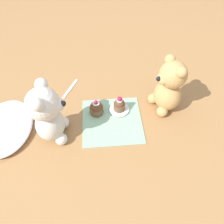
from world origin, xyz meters
The scene contains 9 objects.
ground_plane centered at (0.00, 0.00, 0.00)m, with size 4.00×4.00×0.00m, color #9E7042.
knitted_placemat centered at (0.00, 0.00, 0.00)m, with size 0.22×0.23×0.01m, color #8EBC99.
tulle_cloth centered at (-0.01, 0.40, 0.02)m, with size 0.26×0.20×0.03m, color silver.
teddy_bear_cream centered at (-0.04, 0.22, 0.12)m, with size 0.12×0.13×0.23m.
teddy_bear_tan centered at (0.06, -0.22, 0.11)m, with size 0.14×0.13×0.23m.
cupcake_near_cream_bear centered at (0.05, 0.06, 0.03)m, with size 0.05×0.05×0.07m.
saucer_plate centered at (0.05, -0.03, 0.01)m, with size 0.08×0.08×0.01m, color silver.
cupcake_near_tan_bear centered at (0.05, -0.03, 0.04)m, with size 0.05×0.05×0.07m.
teaspoon centered at (0.19, 0.17, 0.00)m, with size 0.12×0.01×0.01m, color silver.
Camera 1 is at (-0.50, 0.04, 0.68)m, focal length 35.00 mm.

